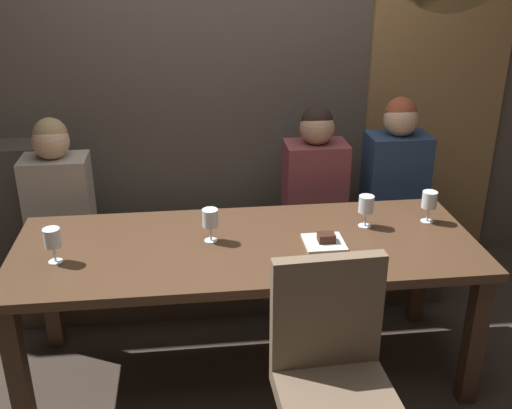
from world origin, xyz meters
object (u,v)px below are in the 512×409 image
Objects in this scene: chair_near_side at (332,367)px; dessert_plate at (325,241)px; wine_glass_end_right at (366,205)px; banquette_bench at (235,265)px; wine_glass_center_back at (429,201)px; diner_redhead at (57,187)px; diner_bearded at (315,173)px; diner_far_end at (396,167)px; dining_table at (247,259)px; wine_glass_near_left at (52,239)px; wine_glass_near_right at (210,219)px.

dessert_plate is (0.11, 0.68, 0.20)m from chair_near_side.
dessert_plate is at bearing -146.30° from wine_glass_end_right.
wine_glass_end_right is at bearing -43.71° from banquette_bench.
wine_glass_center_back is 1.00× the size of wine_glass_end_right.
banquette_bench is 1.14m from diner_redhead.
wine_glass_center_back is at bearing -51.65° from diner_bearded.
chair_near_side is 0.96m from wine_glass_end_right.
wine_glass_center_back is at bearing -92.52° from diner_far_end.
chair_near_side reaches higher than dessert_plate.
diner_bearded is 0.75m from wine_glass_center_back.
diner_bearded is at bearing 56.22° from dining_table.
chair_near_side is at bearing -48.38° from diner_redhead.
banquette_bench is 1.32m from wine_glass_near_left.
wine_glass_near_left and wine_glass_end_right have the same top height.
dining_table is 0.88m from diner_bearded.
diner_far_end is at bearing 36.36° from dining_table.
diner_redhead is at bearing 160.56° from wine_glass_end_right.
diner_redhead reaches higher than wine_glass_near_right.
wine_glass_near_left is 1.49m from wine_glass_end_right.
diner_redhead reaches higher than chair_near_side.
wine_glass_near_right is 1.00× the size of wine_glass_end_right.
chair_near_side reaches higher than wine_glass_near_left.
wine_glass_near_left is at bearing 150.38° from chair_near_side.
diner_bearded is 4.63× the size of wine_glass_near_right.
wine_glass_center_back is (0.46, -0.58, 0.05)m from diner_bearded.
wine_glass_center_back reaches higher than banquette_bench.
dessert_plate is at bearing 80.48° from chair_near_side.
diner_redhead reaches higher than wine_glass_near_left.
dessert_plate is (1.36, -0.73, -0.05)m from diner_redhead.
diner_far_end is 0.97m from dessert_plate.
dessert_plate is at bearing -9.35° from wine_glass_near_right.
dining_table is 1.21m from diner_redhead.
diner_redhead is 1.47m from diner_bearded.
diner_far_end is at bearing 0.91° from diner_redhead.
dining_table reaches higher than banquette_bench.
diner_bearded is at bearing 2.18° from banquette_bench.
diner_bearded is at bearing 102.15° from wine_glass_end_right.
wine_glass_near_right is (-0.17, -0.66, 0.63)m from banquette_bench.
wine_glass_near_right and wine_glass_end_right have the same top height.
wine_glass_end_right is at bearing 7.64° from wine_glass_near_left.
diner_far_end is at bearing 51.63° from dessert_plate.
banquette_bench is 15.24× the size of wine_glass_end_right.
dining_table is at bearing -90.00° from banquette_bench.
diner_far_end reaches higher than diner_redhead.
wine_glass_end_right reaches higher than banquette_bench.
dining_table is 1.21m from diner_far_end.
dining_table is 13.41× the size of wine_glass_center_back.
wine_glass_end_right reaches higher than dining_table.
diner_redhead reaches higher than wine_glass_end_right.
wine_glass_end_right is (-0.36, -0.60, 0.03)m from diner_far_end.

